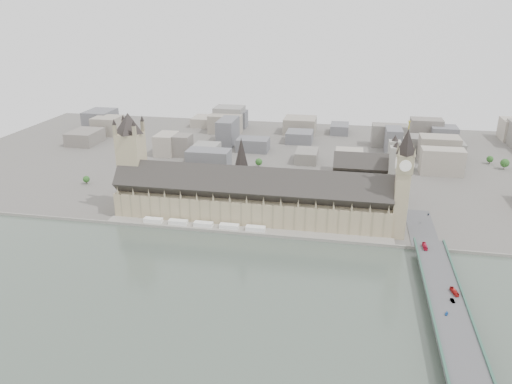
% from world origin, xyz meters
% --- Properties ---
extents(ground, '(900.00, 900.00, 0.00)m').
position_xyz_m(ground, '(0.00, 0.00, 0.00)').
color(ground, '#595651').
rests_on(ground, ground).
extents(river_thames, '(600.00, 600.00, 0.00)m').
position_xyz_m(river_thames, '(0.00, -165.00, 0.00)').
color(river_thames, '#414D43').
rests_on(river_thames, ground).
extents(embankment_wall, '(600.00, 1.50, 3.00)m').
position_xyz_m(embankment_wall, '(0.00, -15.00, 1.50)').
color(embankment_wall, gray).
rests_on(embankment_wall, ground).
extents(river_terrace, '(270.00, 15.00, 2.00)m').
position_xyz_m(river_terrace, '(0.00, -7.50, 1.00)').
color(river_terrace, gray).
rests_on(river_terrace, ground).
extents(terrace_tents, '(118.00, 7.00, 4.00)m').
position_xyz_m(terrace_tents, '(-40.00, -7.00, 4.00)').
color(terrace_tents, white).
rests_on(terrace_tents, river_terrace).
extents(palace_of_westminster, '(265.00, 40.73, 55.44)m').
position_xyz_m(palace_of_westminster, '(0.00, 19.70, 22.71)').
color(palace_of_westminster, tan).
rests_on(palace_of_westminster, ground).
extents(elizabeth_tower, '(17.00, 17.00, 107.50)m').
position_xyz_m(elizabeth_tower, '(138.00, 8.00, 58.09)').
color(elizabeth_tower, tan).
rests_on(elizabeth_tower, ground).
extents(victoria_tower, '(30.00, 30.00, 100.00)m').
position_xyz_m(victoria_tower, '(-122.00, 26.00, 55.20)').
color(victoria_tower, tan).
rests_on(victoria_tower, ground).
extents(central_tower, '(13.00, 13.00, 48.00)m').
position_xyz_m(central_tower, '(-10.00, 26.00, 57.92)').
color(central_tower, '#85775C').
rests_on(central_tower, ground).
extents(westminster_bridge, '(25.00, 325.00, 10.25)m').
position_xyz_m(westminster_bridge, '(162.00, -87.50, 5.12)').
color(westminster_bridge, '#474749').
rests_on(westminster_bridge, ground).
extents(bridge_parapets, '(25.00, 235.00, 1.15)m').
position_xyz_m(bridge_parapets, '(162.00, -132.00, 10.82)').
color(bridge_parapets, '#305848').
rests_on(bridge_parapets, westminster_bridge).
extents(westminster_abbey, '(68.00, 36.00, 64.00)m').
position_xyz_m(westminster_abbey, '(110.92, 95.00, 25.08)').
color(westminster_abbey, gray).
rests_on(westminster_abbey, ground).
extents(city_skyline_inland, '(720.00, 360.00, 38.00)m').
position_xyz_m(city_skyline_inland, '(0.00, 245.00, 19.00)').
color(city_skyline_inland, gray).
rests_on(city_skyline_inland, ground).
extents(park_trees, '(110.00, 30.00, 15.00)m').
position_xyz_m(park_trees, '(-10.00, 60.00, 7.50)').
color(park_trees, '#1E4C1B').
rests_on(park_trees, ground).
extents(red_bus_north, '(3.22, 11.61, 3.20)m').
position_xyz_m(red_bus_north, '(156.62, -31.21, 11.85)').
color(red_bus_north, red).
rests_on(red_bus_north, westminster_bridge).
extents(red_bus_south, '(4.89, 10.57, 2.87)m').
position_xyz_m(red_bus_south, '(168.28, -98.91, 11.68)').
color(red_bus_south, red).
rests_on(red_bus_south, westminster_bridge).
extents(car_blue, '(2.80, 4.29, 1.36)m').
position_xyz_m(car_blue, '(159.00, -126.05, 10.93)').
color(car_blue, '#1951A4').
rests_on(car_blue, westminster_bridge).
extents(car_silver, '(2.77, 5.20, 1.63)m').
position_xyz_m(car_silver, '(165.45, -109.66, 11.06)').
color(car_silver, gray).
rests_on(car_silver, westminster_bridge).
extents(car_approach, '(2.72, 4.65, 1.27)m').
position_xyz_m(car_approach, '(168.43, 40.51, 10.88)').
color(car_approach, gray).
rests_on(car_approach, westminster_bridge).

